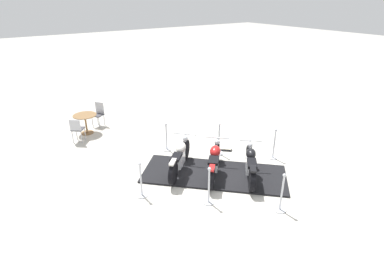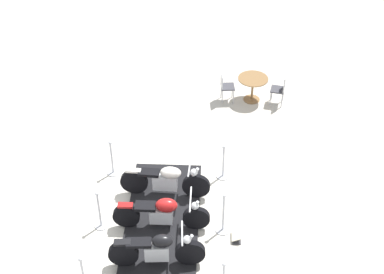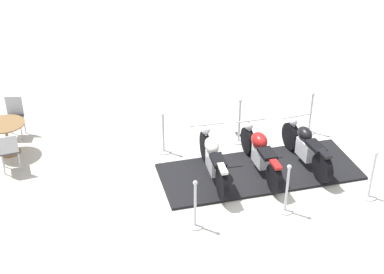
{
  "view_description": "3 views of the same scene",
  "coord_description": "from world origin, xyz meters",
  "px_view_note": "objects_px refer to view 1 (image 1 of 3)",
  "views": [
    {
      "loc": [
        6.34,
        -5.21,
        5.07
      ],
      "look_at": [
        -0.74,
        -0.32,
        1.08
      ],
      "focal_mm": 29.06,
      "sensor_mm": 36.0,
      "label": 1
    },
    {
      "loc": [
        5.49,
        7.17,
        9.84
      ],
      "look_at": [
        -1.92,
        -1.09,
        1.04
      ],
      "focal_mm": 53.14,
      "sensor_mm": 36.0,
      "label": 2
    },
    {
      "loc": [
        3.88,
        -9.4,
        6.68
      ],
      "look_at": [
        -1.46,
        -0.45,
        0.69
      ],
      "focal_mm": 51.27,
      "sensor_mm": 36.0,
      "label": 3
    }
  ],
  "objects_px": {
    "motorcycle_black": "(251,163)",
    "motorcycle_maroon": "(215,160)",
    "stanchion_left_mid": "(209,191)",
    "stanchion_right_mid": "(219,145)",
    "stanchion_right_rear": "(167,142)",
    "motorcycle_cream": "(180,157)",
    "cafe_table": "(85,119)",
    "stanchion_left_rear": "(141,185)",
    "cafe_chair_across_table": "(77,128)",
    "stanchion_right_front": "(274,148)",
    "info_placard": "(226,149)",
    "stanchion_left_front": "(281,199)",
    "cafe_chair_near_table": "(99,113)"
  },
  "relations": [
    {
      "from": "motorcycle_black",
      "to": "motorcycle_maroon",
      "type": "bearing_deg",
      "value": 85.21
    },
    {
      "from": "stanchion_left_mid",
      "to": "stanchion_right_mid",
      "type": "relative_size",
      "value": 0.95
    },
    {
      "from": "motorcycle_black",
      "to": "stanchion_right_rear",
      "type": "relative_size",
      "value": 1.64
    },
    {
      "from": "motorcycle_cream",
      "to": "stanchion_right_mid",
      "type": "bearing_deg",
      "value": -34.81
    },
    {
      "from": "cafe_table",
      "to": "stanchion_right_mid",
      "type": "bearing_deg",
      "value": 36.33
    },
    {
      "from": "stanchion_right_mid",
      "to": "stanchion_left_rear",
      "type": "relative_size",
      "value": 1.1
    },
    {
      "from": "cafe_chair_across_table",
      "to": "stanchion_left_rear",
      "type": "bearing_deg",
      "value": -135.98
    },
    {
      "from": "stanchion_right_front",
      "to": "cafe_table",
      "type": "relative_size",
      "value": 1.2
    },
    {
      "from": "motorcycle_maroon",
      "to": "stanchion_right_rear",
      "type": "xyz_separation_m",
      "value": [
        -2.27,
        -0.35,
        -0.2
      ]
    },
    {
      "from": "motorcycle_cream",
      "to": "info_placard",
      "type": "height_order",
      "value": "motorcycle_cream"
    },
    {
      "from": "motorcycle_black",
      "to": "stanchion_left_front",
      "type": "distance_m",
      "value": 1.63
    },
    {
      "from": "info_placard",
      "to": "motorcycle_maroon",
      "type": "bearing_deg",
      "value": -98.26
    },
    {
      "from": "stanchion_left_rear",
      "to": "info_placard",
      "type": "distance_m",
      "value": 3.78
    },
    {
      "from": "motorcycle_black",
      "to": "stanchion_left_rear",
      "type": "height_order",
      "value": "stanchion_left_rear"
    },
    {
      "from": "motorcycle_cream",
      "to": "stanchion_left_front",
      "type": "bearing_deg",
      "value": -113.47
    },
    {
      "from": "stanchion_left_front",
      "to": "info_placard",
      "type": "height_order",
      "value": "stanchion_left_front"
    },
    {
      "from": "motorcycle_cream",
      "to": "cafe_table",
      "type": "height_order",
      "value": "motorcycle_cream"
    },
    {
      "from": "motorcycle_maroon",
      "to": "info_placard",
      "type": "bearing_deg",
      "value": -8.52
    },
    {
      "from": "info_placard",
      "to": "cafe_chair_across_table",
      "type": "bearing_deg",
      "value": -177.31
    },
    {
      "from": "stanchion_left_front",
      "to": "info_placard",
      "type": "distance_m",
      "value": 3.53
    },
    {
      "from": "stanchion_left_rear",
      "to": "cafe_chair_across_table",
      "type": "height_order",
      "value": "stanchion_left_rear"
    },
    {
      "from": "motorcycle_black",
      "to": "stanchion_right_front",
      "type": "bearing_deg",
      "value": -32.96
    },
    {
      "from": "cafe_chair_across_table",
      "to": "motorcycle_black",
      "type": "bearing_deg",
      "value": -108.68
    },
    {
      "from": "stanchion_left_front",
      "to": "motorcycle_maroon",
      "type": "bearing_deg",
      "value": -172.53
    },
    {
      "from": "motorcycle_cream",
      "to": "stanchion_left_rear",
      "type": "xyz_separation_m",
      "value": [
        0.49,
        -1.56,
        -0.18
      ]
    },
    {
      "from": "motorcycle_cream",
      "to": "stanchion_right_rear",
      "type": "xyz_separation_m",
      "value": [
        -1.53,
        0.41,
        -0.22
      ]
    },
    {
      "from": "motorcycle_cream",
      "to": "stanchion_right_rear",
      "type": "bearing_deg",
      "value": 32.21
    },
    {
      "from": "cafe_chair_across_table",
      "to": "stanchion_left_mid",
      "type": "bearing_deg",
      "value": -124.51
    },
    {
      "from": "stanchion_right_rear",
      "to": "stanchion_left_mid",
      "type": "xyz_separation_m",
      "value": [
        3.31,
        -0.66,
        0.06
      ]
    },
    {
      "from": "stanchion_right_rear",
      "to": "cafe_chair_across_table",
      "type": "xyz_separation_m",
      "value": [
        -2.42,
        -2.39,
        0.25
      ]
    },
    {
      "from": "motorcycle_cream",
      "to": "stanchion_left_mid",
      "type": "xyz_separation_m",
      "value": [
        1.78,
        -0.25,
        -0.16
      ]
    },
    {
      "from": "motorcycle_black",
      "to": "motorcycle_cream",
      "type": "distance_m",
      "value": 2.14
    },
    {
      "from": "motorcycle_maroon",
      "to": "cafe_chair_across_table",
      "type": "relative_size",
      "value": 1.81
    },
    {
      "from": "stanchion_left_front",
      "to": "cafe_chair_across_table",
      "type": "relative_size",
      "value": 1.17
    },
    {
      "from": "motorcycle_black",
      "to": "stanchion_right_rear",
      "type": "bearing_deg",
      "value": 60.55
    },
    {
      "from": "motorcycle_maroon",
      "to": "stanchion_left_rear",
      "type": "xyz_separation_m",
      "value": [
        -0.26,
        -2.33,
        -0.17
      ]
    },
    {
      "from": "motorcycle_black",
      "to": "motorcycle_maroon",
      "type": "distance_m",
      "value": 1.07
    },
    {
      "from": "motorcycle_cream",
      "to": "stanchion_right_mid",
      "type": "distance_m",
      "value": 1.76
    },
    {
      "from": "info_placard",
      "to": "cafe_table",
      "type": "relative_size",
      "value": 0.46
    },
    {
      "from": "motorcycle_black",
      "to": "cafe_chair_near_table",
      "type": "distance_m",
      "value": 6.94
    },
    {
      "from": "stanchion_left_mid",
      "to": "stanchion_left_front",
      "type": "bearing_deg",
      "value": 45.6
    },
    {
      "from": "motorcycle_black",
      "to": "cafe_table",
      "type": "bearing_deg",
      "value": 66.65
    },
    {
      "from": "stanchion_left_front",
      "to": "info_placard",
      "type": "xyz_separation_m",
      "value": [
        -3.36,
        1.05,
        -0.28
      ]
    },
    {
      "from": "stanchion_right_rear",
      "to": "motorcycle_cream",
      "type": "bearing_deg",
      "value": -15.08
    },
    {
      "from": "stanchion_left_mid",
      "to": "info_placard",
      "type": "xyz_separation_m",
      "value": [
        -2.07,
        2.37,
        -0.3
      ]
    },
    {
      "from": "stanchion_left_rear",
      "to": "cafe_chair_across_table",
      "type": "distance_m",
      "value": 4.46
    },
    {
      "from": "stanchion_right_front",
      "to": "stanchion_left_front",
      "type": "relative_size",
      "value": 0.99
    },
    {
      "from": "stanchion_right_mid",
      "to": "cafe_chair_across_table",
      "type": "relative_size",
      "value": 1.23
    },
    {
      "from": "stanchion_right_mid",
      "to": "stanchion_left_front",
      "type": "height_order",
      "value": "stanchion_right_mid"
    },
    {
      "from": "stanchion_left_front",
      "to": "motorcycle_cream",
      "type": "bearing_deg",
      "value": -160.76
    }
  ]
}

